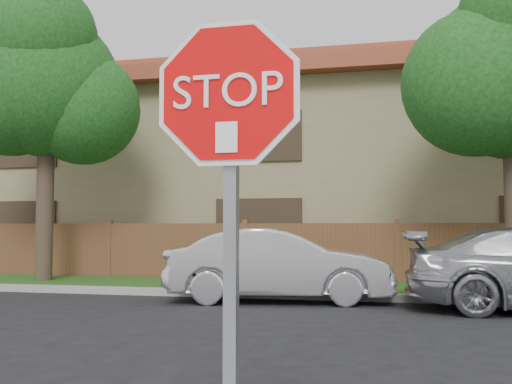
# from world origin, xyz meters

# --- Properties ---
(far_curb) EXTENTS (70.00, 0.30, 0.15)m
(far_curb) POSITION_xyz_m (0.00, 8.15, 0.07)
(far_curb) COLOR gray
(far_curb) RESTS_ON ground
(grass_strip) EXTENTS (70.00, 3.00, 0.12)m
(grass_strip) POSITION_xyz_m (0.00, 9.80, 0.06)
(grass_strip) COLOR #1E4714
(grass_strip) RESTS_ON ground
(fence) EXTENTS (70.00, 0.12, 1.60)m
(fence) POSITION_xyz_m (0.00, 11.40, 0.80)
(fence) COLOR brown
(fence) RESTS_ON ground
(apartment_building) EXTENTS (35.20, 9.20, 7.20)m
(apartment_building) POSITION_xyz_m (0.00, 17.00, 3.53)
(apartment_building) COLOR #877853
(apartment_building) RESTS_ON ground
(tree_left) EXTENTS (4.80, 3.90, 7.78)m
(tree_left) POSITION_xyz_m (-8.98, 9.57, 5.22)
(tree_left) COLOR #382B21
(tree_left) RESTS_ON ground
(stop_sign) EXTENTS (1.01, 0.13, 2.55)m
(stop_sign) POSITION_xyz_m (-0.82, -1.48, 1.83)
(stop_sign) COLOR gray
(stop_sign) RESTS_ON sidewalk_near
(sedan_left) EXTENTS (4.64, 2.21, 1.47)m
(sedan_left) POSITION_xyz_m (-2.34, 7.60, 0.73)
(sedan_left) COLOR silver
(sedan_left) RESTS_ON ground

